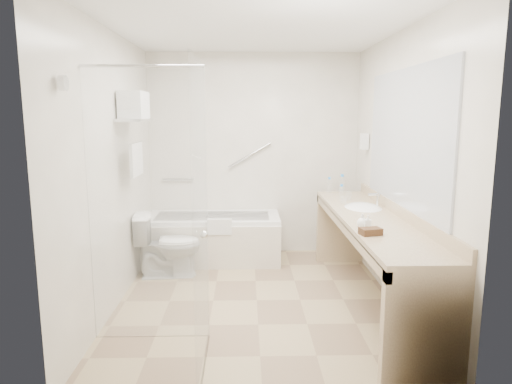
{
  "coord_description": "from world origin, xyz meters",
  "views": [
    {
      "loc": [
        -0.1,
        -4.12,
        1.76
      ],
      "look_at": [
        0.0,
        0.3,
        1.0
      ],
      "focal_mm": 32.0,
      "sensor_mm": 36.0,
      "label": 1
    }
  ],
  "objects_px": {
    "water_bottle_left": "(341,193)",
    "bathtub": "(213,238)",
    "amenity_basket": "(370,231)",
    "vanity_counter": "(370,239)",
    "toilet": "(168,245)"
  },
  "relations": [
    {
      "from": "water_bottle_left",
      "to": "bathtub",
      "type": "bearing_deg",
      "value": 155.12
    },
    {
      "from": "amenity_basket",
      "to": "bathtub",
      "type": "bearing_deg",
      "value": 123.77
    },
    {
      "from": "bathtub",
      "to": "amenity_basket",
      "type": "xyz_separation_m",
      "value": [
        1.35,
        -2.01,
        0.6
      ]
    },
    {
      "from": "vanity_counter",
      "to": "toilet",
      "type": "distance_m",
      "value": 2.17
    },
    {
      "from": "amenity_basket",
      "to": "vanity_counter",
      "type": "bearing_deg",
      "value": 74.15
    },
    {
      "from": "water_bottle_left",
      "to": "vanity_counter",
      "type": "bearing_deg",
      "value": -81.02
    },
    {
      "from": "vanity_counter",
      "to": "toilet",
      "type": "xyz_separation_m",
      "value": [
        -1.97,
        0.85,
        -0.29
      ]
    },
    {
      "from": "vanity_counter",
      "to": "bathtub",
      "type": "bearing_deg",
      "value": 137.65
    },
    {
      "from": "amenity_basket",
      "to": "water_bottle_left",
      "type": "height_order",
      "value": "water_bottle_left"
    },
    {
      "from": "water_bottle_left",
      "to": "toilet",
      "type": "bearing_deg",
      "value": 176.51
    },
    {
      "from": "bathtub",
      "to": "toilet",
      "type": "height_order",
      "value": "toilet"
    },
    {
      "from": "bathtub",
      "to": "amenity_basket",
      "type": "bearing_deg",
      "value": -56.23
    },
    {
      "from": "amenity_basket",
      "to": "water_bottle_left",
      "type": "bearing_deg",
      "value": 87.44
    },
    {
      "from": "vanity_counter",
      "to": "water_bottle_left",
      "type": "bearing_deg",
      "value": 98.98
    },
    {
      "from": "bathtub",
      "to": "vanity_counter",
      "type": "height_order",
      "value": "vanity_counter"
    }
  ]
}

